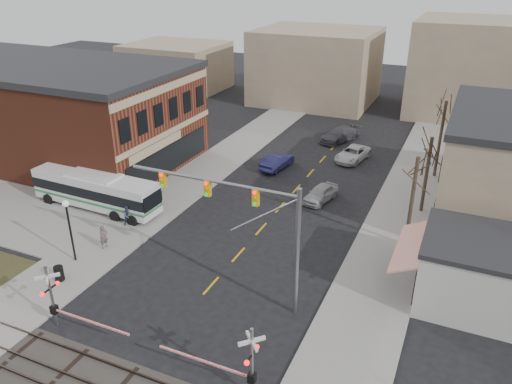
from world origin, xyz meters
TOP-DOWN VIEW (x-y plane):
  - ground at (0.00, 0.00)m, footprint 160.00×160.00m
  - sidewalk_west at (-9.50, 20.00)m, footprint 5.00×60.00m
  - sidewalk_east at (9.50, 20.00)m, footprint 5.00×60.00m
  - brick_building at (-26.98, 16.00)m, footprint 30.40×15.40m
  - awning_shop at (15.97, 7.00)m, footprint 9.74×6.20m
  - tree_east_a at (10.50, 12.00)m, footprint 0.28×0.28m
  - tree_east_b at (10.80, 18.00)m, footprint 0.28×0.28m
  - tree_east_c at (11.00, 26.00)m, footprint 0.28×0.28m
  - transit_bus at (-13.76, 7.74)m, footprint 11.44×2.81m
  - traffic_signal_mast at (2.84, 1.74)m, footprint 10.66×0.30m
  - rr_crossing_west at (-5.73, -4.81)m, footprint 5.60×1.36m
  - rr_crossing_east at (5.56, -4.87)m, footprint 5.60×1.36m
  - street_lamp at (-9.82, 0.72)m, footprint 0.44×0.44m
  - trash_bin at (-9.08, -1.50)m, footprint 0.60×0.60m
  - car_a at (2.66, 16.60)m, footprint 2.50×4.31m
  - car_b at (-3.42, 21.80)m, footprint 2.20×4.63m
  - car_c at (2.84, 27.00)m, footprint 3.13×5.26m
  - car_d at (0.05, 32.20)m, footprint 4.22×5.78m
  - pedestrian_near at (-9.04, 2.85)m, footprint 0.61×0.73m
  - pedestrian_far at (-9.60, 6.34)m, footprint 0.86×0.93m

SIDE VIEW (x-z plane):
  - ground at x=0.00m, z-range 0.00..0.00m
  - sidewalk_west at x=-9.50m, z-range 0.00..0.12m
  - sidewalk_east at x=9.50m, z-range 0.00..0.12m
  - trash_bin at x=-9.08m, z-range 0.12..1.11m
  - car_c at x=2.84m, z-range 0.00..1.37m
  - car_a at x=2.66m, z-range 0.00..1.38m
  - car_b at x=-3.42m, z-range 0.00..1.47m
  - car_d at x=0.05m, z-range 0.00..1.56m
  - pedestrian_far at x=-9.60m, z-range 0.12..1.67m
  - pedestrian_near at x=-9.04m, z-range 0.12..1.85m
  - transit_bus at x=-13.76m, z-range 0.20..3.13m
  - rr_crossing_west at x=-5.73m, z-range -0.03..3.97m
  - rr_crossing_east at x=5.56m, z-range -0.03..3.97m
  - awning_shop at x=15.97m, z-range 0.01..4.31m
  - tree_east_b at x=10.80m, z-range 0.12..6.42m
  - street_lamp at x=-9.82m, z-range 1.07..5.60m
  - tree_east_a at x=10.50m, z-range 0.12..6.87m
  - tree_east_c at x=11.00m, z-range 0.12..7.32m
  - brick_building at x=-26.98m, z-range 0.01..9.61m
  - traffic_signal_mast at x=2.84m, z-range 1.77..9.77m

